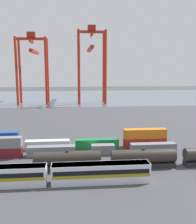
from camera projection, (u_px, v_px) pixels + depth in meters
ground_plane at (85, 121)px, 112.39m from camera, size 420.00×420.00×0.00m
harbour_water at (80, 97)px, 206.34m from camera, size 400.00×110.00×0.01m
passenger_train at (49, 174)px, 50.66m from camera, size 39.38×3.14×3.90m
shipping_container_3 at (51, 151)px, 67.34m from camera, size 12.10×2.44×2.60m
shipping_container_4 at (103, 149)px, 68.56m from camera, size 6.04×2.44×2.60m
shipping_container_5 at (153, 148)px, 69.78m from camera, size 12.10×2.44×2.60m
shipping_container_10 at (48, 145)px, 72.70m from camera, size 12.10×2.44×2.60m
shipping_container_11 at (97, 144)px, 73.95m from camera, size 12.10×2.44×2.60m
shipping_container_12 at (145, 142)px, 75.20m from camera, size 12.10×2.44×2.60m
shipping_container_13 at (145, 133)px, 74.77m from camera, size 12.10×2.44×2.60m
gantry_crane_west at (33, 60)px, 164.35m from camera, size 19.00×33.39×43.81m
gantry_crane_central at (91, 57)px, 168.36m from camera, size 17.95×41.33×48.31m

